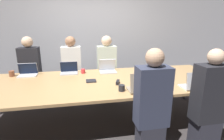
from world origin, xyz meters
The scene contains 20 objects.
ground_plane centered at (0.00, 0.00, 0.00)m, with size 24.00×24.00×0.00m, color #383333.
curtain_wall centered at (0.00, 1.81, 1.40)m, with size 12.00×0.06×2.80m.
conference_table centered at (0.00, 0.00, 0.70)m, with size 4.24×1.50×0.74m.
laptop_far_left centered at (-1.30, 0.55, 0.81)m, with size 0.32×0.23×0.23m.
person_far_left centered at (-1.38, 1.05, 0.69)m, with size 0.40×0.24×1.41m.
cup_far_left centered at (-1.57, 0.55, 0.79)m, with size 0.09×0.09×0.10m.
laptop_near_right centered at (1.29, -0.61, 0.82)m, with size 0.36×0.26×0.26m.
person_near_right centered at (1.24, -0.97, 0.67)m, with size 0.40×0.24×1.39m.
cup_near_right centered at (1.56, -0.53, 0.79)m, with size 0.09×0.09×0.09m.
laptop_far_center centered at (0.17, 0.52, 0.82)m, with size 0.33×0.26×0.25m.
person_far_center centered at (0.22, 0.94, 0.69)m, with size 0.40×0.24×1.41m.
laptop_near_midright centered at (0.45, -0.57, 0.82)m, with size 0.32×0.27×0.28m.
person_near_midright centered at (0.48, -0.92, 0.69)m, with size 0.40×0.24×1.41m.
cup_near_midright centered at (0.21, -0.49, 0.79)m, with size 0.09×0.09×0.09m.
bottle_near_midright centered at (0.73, -0.39, 0.84)m, with size 0.07×0.07×0.23m.
laptop_far_midleft centered at (-0.57, 0.56, 0.81)m, with size 0.32×0.22×0.22m.
person_far_midleft centered at (-0.53, 1.02, 0.68)m, with size 0.40×0.24×1.41m.
cup_far_midleft centered at (-0.30, 0.51, 0.78)m, with size 0.08×0.08×0.08m.
stapler centered at (0.22, -0.19, 0.77)m, with size 0.09×0.16×0.05m.
notebook centered at (-0.19, 0.00, 0.75)m, with size 0.16×0.15×0.02m.
Camera 1 is at (-0.36, -2.74, 1.69)m, focal length 28.00 mm.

